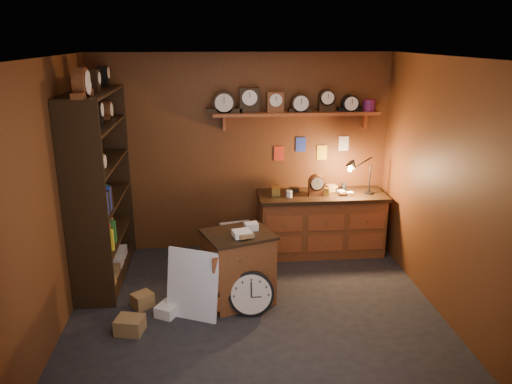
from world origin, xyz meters
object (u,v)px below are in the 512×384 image
Objects in this scene: workbench at (321,220)px; low_cabinet at (239,265)px; big_round_clock at (251,294)px; shelving_unit at (97,181)px.

low_cabinet is at bearing -134.16° from workbench.
workbench reaches higher than low_cabinet.
workbench is 1.92m from big_round_clock.
low_cabinet is (-1.21, -1.25, -0.03)m from workbench.
low_cabinet reaches higher than big_round_clock.
big_round_clock is at bearing -89.59° from low_cabinet.
shelving_unit reaches higher than big_round_clock.
low_cabinet is at bearing -24.78° from shelving_unit.
big_round_clock is (-1.10, -1.56, -0.23)m from workbench.
shelving_unit is 2.99m from workbench.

